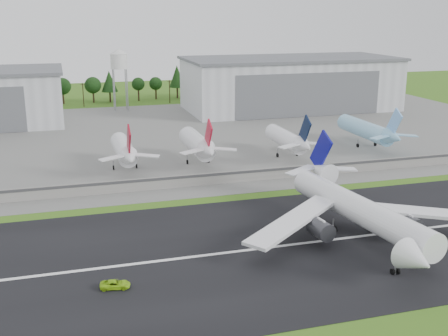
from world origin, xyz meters
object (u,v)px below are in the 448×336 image
object	(u,v)px
parked_jet_red_a	(125,151)
parked_jet_red_b	(199,145)
parked_jet_navy	(289,140)
parked_jet_skyblue	(370,131)
main_airliner	(360,216)
ground_vehicle	(115,284)

from	to	relation	value
parked_jet_red_a	parked_jet_red_b	size ratio (longest dim) A/B	1.00
parked_jet_navy	parked_jet_skyblue	distance (m)	32.87
main_airliner	parked_jet_skyblue	size ratio (longest dim) A/B	1.59
ground_vehicle	parked_jet_navy	size ratio (longest dim) A/B	0.17
parked_jet_red_b	parked_jet_skyblue	size ratio (longest dim) A/B	0.84
main_airliner	parked_jet_red_b	world-z (taller)	main_airliner
parked_jet_red_a	parked_jet_skyblue	distance (m)	86.19
main_airliner	parked_jet_navy	distance (m)	68.08
ground_vehicle	parked_jet_red_a	bearing A→B (deg)	1.85
main_airliner	parked_jet_red_b	bearing A→B (deg)	-81.97
ground_vehicle	main_airliner	bearing A→B (deg)	-70.94
ground_vehicle	parked_jet_red_a	distance (m)	76.28
parked_jet_red_a	parked_jet_skyblue	bearing A→B (deg)	3.34
parked_jet_red_a	parked_jet_red_b	world-z (taller)	parked_jet_red_b
parked_jet_red_a	parked_jet_red_b	xyz separation A→B (m)	(23.04, 0.03, 0.26)
parked_jet_red_a	parked_jet_navy	bearing A→B (deg)	-0.02
main_airliner	parked_jet_navy	world-z (taller)	main_airliner
ground_vehicle	parked_jet_red_b	xyz separation A→B (m)	(33.83, 75.36, 5.59)
parked_jet_red_b	parked_jet_navy	world-z (taller)	parked_jet_red_b
main_airliner	parked_jet_navy	size ratio (longest dim) A/B	1.89
parked_jet_red_b	parked_jet_skyblue	distance (m)	63.20
parked_jet_red_a	parked_jet_skyblue	size ratio (longest dim) A/B	0.84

